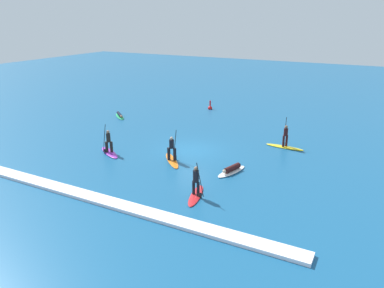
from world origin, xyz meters
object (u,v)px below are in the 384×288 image
Objects in this scene: marker_buoy at (210,108)px; surfer_on_white_board at (232,170)px; surfer_on_green_board at (120,116)px; surfer_on_yellow_board at (285,142)px; surfer_on_orange_board at (172,155)px; surfer_on_purple_board at (109,148)px; surfer_on_red_board at (196,188)px.

surfer_on_white_board is at bearing -60.17° from marker_buoy.
surfer_on_green_board is at bearing -100.82° from surfer_on_white_board.
surfer_on_yellow_board is at bearing 179.95° from surfer_on_white_board.
surfer_on_orange_board reaches higher than surfer_on_white_board.
surfer_on_orange_board is at bearing 49.77° from surfer_on_yellow_board.
marker_buoy is at bearing -134.15° from surfer_on_white_board.
surfer_on_yellow_board is 16.86m from surfer_on_green_board.
surfer_on_purple_board is 9.28m from surfer_on_white_board.
surfer_on_orange_board is (4.85, 0.81, 0.05)m from surfer_on_purple_board.
surfer_on_green_board is (-10.62, 7.71, -0.32)m from surfer_on_orange_board.
surfer_on_red_board is (-2.30, -10.31, 0.08)m from surfer_on_yellow_board.
surfer_on_yellow_board is 8.89m from surfer_on_orange_board.
surfer_on_purple_board reaches higher than surfer_on_white_board.
surfer_on_orange_board is 1.10× the size of surfer_on_green_board.
surfer_on_orange_board is at bearing 4.40° from surfer_on_green_board.
surfer_on_yellow_board is (11.03, 7.20, 0.03)m from surfer_on_purple_board.
surfer_on_orange_board is 13.13m from surfer_on_green_board.
surfer_on_red_board is 20.36m from marker_buoy.
surfer_on_purple_board is 4.91m from surfer_on_orange_board.
surfer_on_white_board is 4.09m from surfer_on_red_board.
surfer_on_yellow_board reaches higher than marker_buoy.
surfer_on_orange_board is 15.38m from marker_buoy.
marker_buoy is (-10.24, 8.44, -0.26)m from surfer_on_yellow_board.
surfer_on_yellow_board is at bearing 153.37° from surfer_on_red_board.
surfer_on_green_board is (-5.77, 8.52, -0.27)m from surfer_on_purple_board.
surfer_on_white_board is at bearing 77.76° from surfer_on_yellow_board.
surfer_on_red_board is 18.60m from surfer_on_green_board.
marker_buoy is (6.57, 7.11, 0.04)m from surfer_on_green_board.
surfer_on_purple_board is 9.27m from surfer_on_red_board.
marker_buoy reaches higher than surfer_on_green_board.
surfer_on_orange_board is (-6.18, -6.39, 0.02)m from surfer_on_yellow_board.
surfer_on_white_board is 16.81m from surfer_on_green_board.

